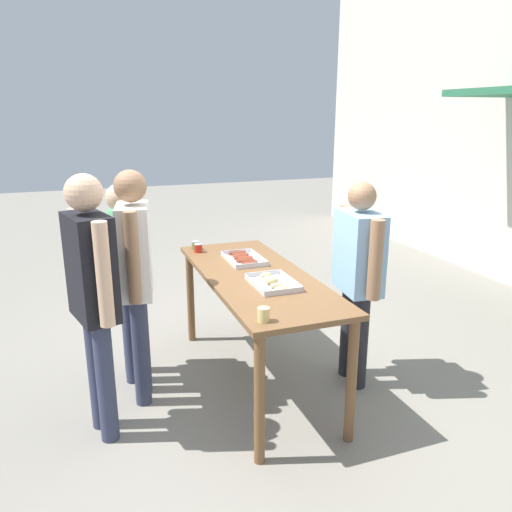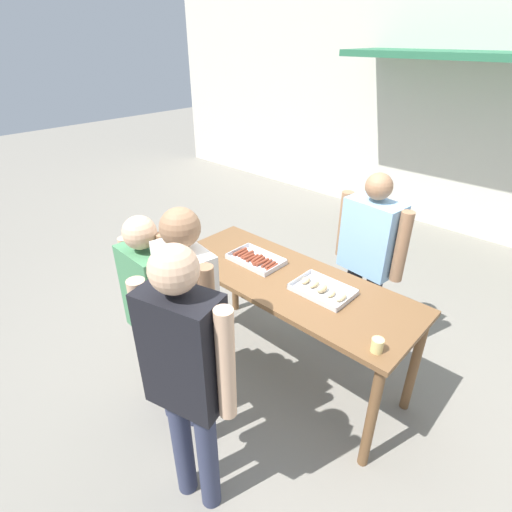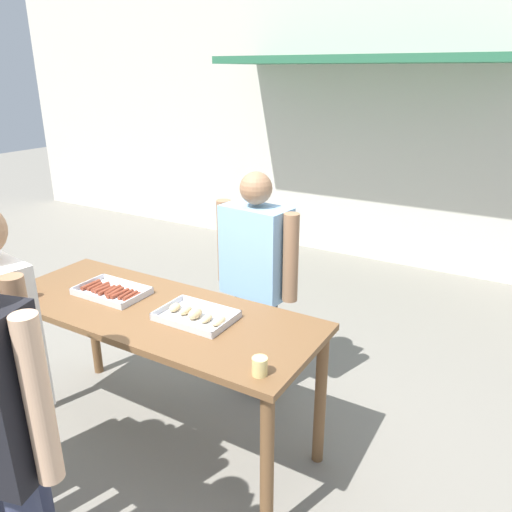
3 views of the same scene
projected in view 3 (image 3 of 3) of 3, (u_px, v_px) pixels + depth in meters
The scene contains 10 objects.
ground_plane at pixel (165, 436), 3.33m from camera, with size 24.00×24.00×0.00m, color gray.
building_facade_back at pixel (377, 74), 5.75m from camera, with size 12.00×1.11×4.50m.
serving_table at pixel (156, 327), 3.04m from camera, with size 2.05×0.78×0.95m.
food_tray_sausages at pixel (111, 292), 3.20m from camera, with size 0.45×0.29×0.04m.
food_tray_buns at pixel (196, 316), 2.88m from camera, with size 0.44×0.30×0.06m.
condiment_jar_mustard at pixel (19, 289), 3.18m from camera, with size 0.07×0.07×0.08m.
condiment_jar_ketchup at pixel (29, 292), 3.13m from camera, with size 0.07×0.07×0.08m.
beer_cup at pixel (260, 366), 2.34m from camera, with size 0.08×0.08×0.09m.
person_server_behind_table at pixel (256, 270), 3.48m from camera, with size 0.67×0.31×1.67m.
person_customer_waiting_in_line at pixel (3, 357), 2.25m from camera, with size 0.58×0.29×1.79m.
Camera 3 is at (1.89, -2.02, 2.29)m, focal length 35.00 mm.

